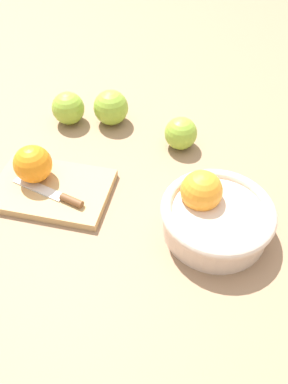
{
  "coord_description": "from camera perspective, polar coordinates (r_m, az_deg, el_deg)",
  "views": [
    {
      "loc": [
        -0.2,
        0.5,
        0.53
      ],
      "look_at": [
        -0.05,
        0.07,
        0.04
      ],
      "focal_mm": 35.17,
      "sensor_mm": 36.0,
      "label": 1
    }
  ],
  "objects": [
    {
      "name": "apple_front_right",
      "position": [
        0.89,
        -11.42,
        12.34
      ],
      "size": [
        0.07,
        0.07,
        0.07
      ],
      "primitive_type": "sphere",
      "color": "#8EB738",
      "rests_on": "ground_plane"
    },
    {
      "name": "knife",
      "position": [
        0.71,
        -13.04,
        -0.46
      ],
      "size": [
        0.16,
        0.04,
        0.01
      ],
      "color": "silver",
      "rests_on": "cutting_board"
    },
    {
      "name": "ground_plane",
      "position": [
        0.76,
        -1.49,
        2.41
      ],
      "size": [
        2.4,
        2.4,
        0.0
      ],
      "primitive_type": "plane",
      "color": "#997556"
    },
    {
      "name": "cutting_board",
      "position": [
        0.74,
        -13.85,
        0.39
      ],
      "size": [
        0.24,
        0.17,
        0.02
      ],
      "primitive_type": "cube",
      "rotation": [
        0.0,
        0.0,
        0.12
      ],
      "color": "tan",
      "rests_on": "ground_plane"
    },
    {
      "name": "apple_front_left",
      "position": [
        0.81,
        5.6,
        8.85
      ],
      "size": [
        0.07,
        0.07,
        0.07
      ],
      "primitive_type": "sphere",
      "color": "#8EB738",
      "rests_on": "ground_plane"
    },
    {
      "name": "bowl",
      "position": [
        0.65,
        10.64,
        -3.34
      ],
      "size": [
        0.19,
        0.19,
        0.11
      ],
      "color": "beige",
      "rests_on": "ground_plane"
    },
    {
      "name": "orange_on_board",
      "position": [
        0.74,
        -16.51,
        4.08
      ],
      "size": [
        0.07,
        0.07,
        0.07
      ],
      "primitive_type": "sphere",
      "color": "orange",
      "rests_on": "cutting_board"
    },
    {
      "name": "apple_front_right_2",
      "position": [
        0.88,
        -5.04,
        12.64
      ],
      "size": [
        0.08,
        0.08,
        0.08
      ],
      "primitive_type": "sphere",
      "color": "#8EB738",
      "rests_on": "ground_plane"
    }
  ]
}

